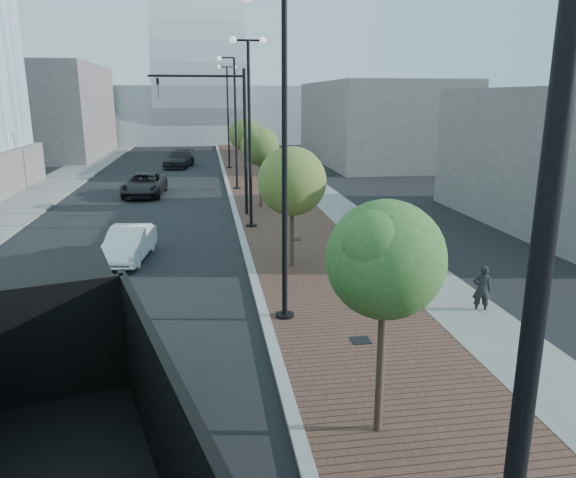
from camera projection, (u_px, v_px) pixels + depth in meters
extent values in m
cube|color=#4C2D23|center=(268.00, 177.00, 45.62)|extent=(7.00, 140.00, 0.12)
cube|color=slate|center=(299.00, 176.00, 46.00)|extent=(2.40, 140.00, 0.13)
cube|color=gray|center=(226.00, 178.00, 45.11)|extent=(0.30, 140.00, 0.14)
cube|color=slate|center=(61.00, 181.00, 43.23)|extent=(4.00, 140.00, 0.12)
cube|color=black|center=(47.00, 333.00, 11.33)|extent=(3.28, 3.35, 2.74)
cube|color=black|center=(50.00, 343.00, 12.88)|extent=(2.58, 1.19, 1.37)
cube|color=black|center=(53.00, 397.00, 10.18)|extent=(2.77, 1.53, 0.53)
cube|color=black|center=(45.00, 345.00, 8.97)|extent=(2.57, 0.84, 2.11)
cylinder|color=black|center=(111.00, 387.00, 11.55)|extent=(0.62, 1.20, 1.16)
cylinder|color=silver|center=(111.00, 387.00, 11.55)|extent=(0.52, 0.71, 0.63)
cylinder|color=black|center=(103.00, 356.00, 12.96)|extent=(0.62, 1.20, 1.16)
cylinder|color=silver|center=(103.00, 356.00, 12.96)|extent=(0.52, 0.71, 0.63)
cylinder|color=black|center=(125.00, 440.00, 9.79)|extent=(0.62, 1.20, 1.16)
cylinder|color=silver|center=(125.00, 440.00, 9.79)|extent=(0.52, 0.71, 0.63)
imported|color=white|center=(128.00, 244.00, 22.45)|extent=(1.99, 4.33, 1.38)
imported|color=black|center=(144.00, 185.00, 37.11)|extent=(2.87, 5.59, 1.51)
imported|color=black|center=(179.00, 159.00, 52.00)|extent=(3.11, 5.59, 1.53)
imported|color=black|center=(482.00, 289.00, 16.86)|extent=(0.66, 0.54, 1.56)
cylinder|color=black|center=(527.00, 377.00, 3.86)|extent=(0.16, 0.16, 9.00)
cylinder|color=black|center=(285.00, 317.00, 16.49)|extent=(0.56, 0.56, 0.20)
cylinder|color=black|center=(285.00, 167.00, 15.34)|extent=(0.16, 0.16, 9.00)
cylinder|color=black|center=(251.00, 226.00, 27.97)|extent=(0.56, 0.56, 0.20)
cylinder|color=black|center=(250.00, 137.00, 26.82)|extent=(0.16, 0.16, 9.00)
cylinder|color=black|center=(248.00, 40.00, 25.69)|extent=(1.40, 0.10, 0.10)
sphere|color=silver|center=(233.00, 40.00, 25.59)|extent=(0.32, 0.32, 0.32)
sphere|color=silver|center=(263.00, 40.00, 25.79)|extent=(0.32, 0.32, 0.32)
cylinder|color=black|center=(237.00, 189.00, 39.45)|extent=(0.56, 0.56, 0.20)
cylinder|color=black|center=(236.00, 125.00, 38.30)|extent=(0.16, 0.16, 9.00)
cylinder|color=black|center=(227.00, 58.00, 37.09)|extent=(1.00, 0.10, 0.10)
sphere|color=silver|center=(219.00, 59.00, 37.04)|extent=(0.32, 0.32, 0.32)
cylinder|color=black|center=(229.00, 168.00, 50.93)|extent=(0.56, 0.56, 0.20)
cylinder|color=black|center=(228.00, 118.00, 49.78)|extent=(0.16, 0.16, 9.00)
cylinder|color=black|center=(227.00, 67.00, 48.65)|extent=(1.40, 0.10, 0.10)
sphere|color=silver|center=(219.00, 67.00, 48.55)|extent=(0.32, 0.32, 0.32)
sphere|color=silver|center=(235.00, 67.00, 48.75)|extent=(0.32, 0.32, 0.32)
cylinder|color=black|center=(245.00, 145.00, 29.85)|extent=(0.18, 0.18, 8.00)
cylinder|color=black|center=(196.00, 76.00, 28.58)|extent=(5.00, 0.12, 0.12)
imported|color=black|center=(158.00, 88.00, 28.44)|extent=(0.16, 0.20, 1.00)
cylinder|color=#382619|center=(381.00, 356.00, 10.48)|extent=(0.16, 0.16, 3.41)
sphere|color=#2C5C1F|center=(385.00, 259.00, 9.99)|extent=(2.22, 2.22, 2.22)
sphere|color=#2C5C1F|center=(400.00, 266.00, 10.40)|extent=(1.55, 1.55, 1.55)
sphere|color=#2C5C1F|center=(375.00, 246.00, 9.57)|extent=(1.33, 1.33, 1.33)
cylinder|color=#382619|center=(292.00, 229.00, 21.03)|extent=(0.16, 0.16, 3.23)
sphere|color=#4F6422|center=(292.00, 181.00, 20.57)|extent=(2.62, 2.62, 2.62)
sphere|color=#4F6422|center=(301.00, 186.00, 20.97)|extent=(1.83, 1.83, 1.83)
sphere|color=#4F6422|center=(285.00, 174.00, 20.15)|extent=(1.57, 1.57, 1.57)
cylinder|color=#382619|center=(260.00, 180.00, 32.48)|extent=(0.16, 0.16, 3.48)
sphere|color=#445B1F|center=(260.00, 146.00, 31.98)|extent=(2.26, 2.26, 2.26)
sphere|color=#445B1F|center=(266.00, 150.00, 32.38)|extent=(1.58, 1.58, 1.58)
sphere|color=#445B1F|center=(255.00, 141.00, 31.56)|extent=(1.36, 1.36, 1.36)
cylinder|color=#382619|center=(245.00, 159.00, 43.97)|extent=(0.16, 0.16, 3.38)
sphere|color=#434F1B|center=(245.00, 135.00, 43.49)|extent=(2.58, 2.58, 2.58)
sphere|color=#434F1B|center=(250.00, 137.00, 43.89)|extent=(1.81, 1.81, 1.81)
sphere|color=#434F1B|center=(241.00, 131.00, 43.07)|extent=(1.55, 1.55, 1.55)
cube|color=#B0B8BB|center=(201.00, 113.00, 86.88)|extent=(50.00, 28.00, 8.00)
cube|color=#5F5855|center=(35.00, 111.00, 60.11)|extent=(14.00, 20.00, 10.00)
cube|color=#605957|center=(377.00, 122.00, 55.99)|extent=(12.00, 22.00, 8.00)
cube|color=black|center=(361.00, 340.00, 14.82)|extent=(0.50, 0.50, 0.02)
cube|color=black|center=(295.00, 239.00, 25.35)|extent=(0.50, 0.50, 0.02)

